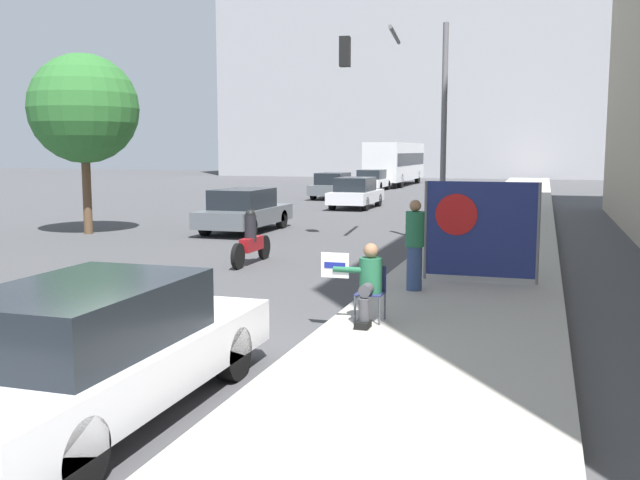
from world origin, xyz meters
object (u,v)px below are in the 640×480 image
car_on_road_midblock (356,193)px  car_on_road_distant (333,186)px  car_on_road_nearest (244,210)px  motorcycle_on_road (251,241)px  jogger_on_sidewalk (415,245)px  traffic_light_pole (407,96)px  pedestrian_behind (450,231)px  car_on_road_far_lane (372,180)px  parked_car_curbside (94,350)px  city_bus_on_road (396,161)px  protest_banner (480,229)px  street_tree_near_curb (84,109)px  seated_protester (368,281)px

car_on_road_midblock → car_on_road_distant: bearing=115.5°
car_on_road_nearest → motorcycle_on_road: size_ratio=2.02×
jogger_on_sidewalk → traffic_light_pole: size_ratio=0.27×
car_on_road_midblock → pedestrian_behind: bearing=-69.0°
car_on_road_midblock → motorcycle_on_road: bearing=-83.9°
car_on_road_far_lane → motorcycle_on_road: (4.38, -30.98, -0.15)m
parked_car_curbside → car_on_road_far_lane: parked_car_curbside is taller
car_on_road_nearest → city_bus_on_road: 32.42m
car_on_road_far_lane → city_bus_on_road: 7.60m
car_on_road_nearest → car_on_road_far_lane: 24.90m
car_on_road_distant → motorcycle_on_road: car_on_road_distant is taller
protest_banner → motorcycle_on_road: bearing=163.5°
pedestrian_behind → street_tree_near_curb: bearing=-63.0°
city_bus_on_road → car_on_road_midblock: bearing=-83.4°
car_on_road_distant → protest_banner: bearing=-67.4°
pedestrian_behind → motorcycle_on_road: bearing=-46.1°
car_on_road_midblock → car_on_road_distant: (-2.86, 5.99, 0.00)m
seated_protester → parked_car_curbside: 4.52m
seated_protester → city_bus_on_road: size_ratio=0.10×
seated_protester → jogger_on_sidewalk: size_ratio=0.71×
car_on_road_nearest → car_on_road_far_lane: (-1.54, 24.86, -0.02)m
jogger_on_sidewalk → car_on_road_midblock: jogger_on_sidewalk is taller
jogger_on_sidewalk → pedestrian_behind: (0.29, 2.64, -0.02)m
city_bus_on_road → pedestrian_behind: bearing=-76.9°
jogger_on_sidewalk → protest_banner: (1.04, 1.23, 0.19)m
jogger_on_sidewalk → motorcycle_on_road: size_ratio=0.75×
car_on_road_far_lane → motorcycle_on_road: bearing=-81.9°
jogger_on_sidewalk → pedestrian_behind: 2.65m
parked_car_curbside → city_bus_on_road: city_bus_on_road is taller
parked_car_curbside → car_on_road_distant: 32.99m
car_on_road_nearest → motorcycle_on_road: bearing=-65.1°
motorcycle_on_road → parked_car_curbside: bearing=-76.2°
jogger_on_sidewalk → car_on_road_far_lane: size_ratio=0.40×
protest_banner → motorcycle_on_road: (-5.46, 1.62, -0.64)m
traffic_light_pole → street_tree_near_curb: traffic_light_pole is taller
motorcycle_on_road → street_tree_near_curb: 9.21m
car_on_road_midblock → city_bus_on_road: bearing=96.6°
traffic_light_pole → car_on_road_midblock: 13.28m
motorcycle_on_road → car_on_road_midblock: bearing=96.1°
protest_banner → city_bus_on_road: size_ratio=0.19×
pedestrian_behind → jogger_on_sidewalk: bearing=40.2°
car_on_road_nearest → car_on_road_distant: car_on_road_distant is taller
pedestrian_behind → protest_banner: protest_banner is taller
pedestrian_behind → protest_banner: size_ratio=0.74×
seated_protester → car_on_road_midblock: bearing=91.4°
seated_protester → city_bus_on_road: city_bus_on_road is taller
protest_banner → parked_car_curbside: 8.58m
seated_protester → car_on_road_distant: 29.46m
city_bus_on_road → protest_banner: bearing=-76.3°
car_on_road_distant → motorcycle_on_road: 23.10m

